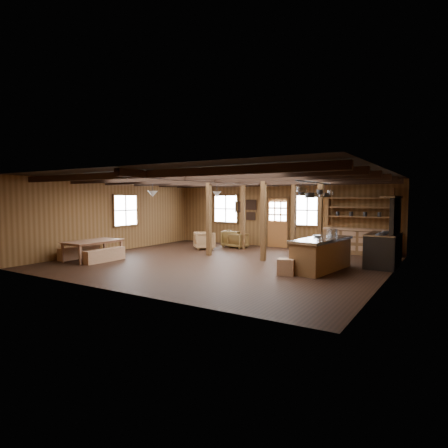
{
  "coord_description": "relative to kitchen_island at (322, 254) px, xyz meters",
  "views": [
    {
      "loc": [
        6.47,
        -10.26,
        2.11
      ],
      "look_at": [
        -0.19,
        0.43,
        1.23
      ],
      "focal_mm": 30.0,
      "sensor_mm": 36.0,
      "label": 1
    }
  ],
  "objects": [
    {
      "name": "room",
      "position": [
        -3.18,
        -0.39,
        0.92
      ],
      "size": [
        10.04,
        9.04,
        2.84
      ],
      "color": "black",
      "rests_on": "ground"
    },
    {
      "name": "ceiling_joists",
      "position": [
        -3.18,
        -0.21,
        2.2
      ],
      "size": [
        9.8,
        8.82,
        0.18
      ],
      "color": "black",
      "rests_on": "ceiling"
    },
    {
      "name": "timber_posts",
      "position": [
        -2.66,
        1.69,
        0.92
      ],
      "size": [
        3.95,
        2.35,
        2.8
      ],
      "color": "#412312",
      "rests_on": "floor"
    },
    {
      "name": "back_door",
      "position": [
        -3.18,
        4.06,
        0.4
      ],
      "size": [
        1.02,
        0.08,
        2.15
      ],
      "color": "brown",
      "rests_on": "floor"
    },
    {
      "name": "window_back_left",
      "position": [
        -5.78,
        4.07,
        1.12
      ],
      "size": [
        1.32,
        0.06,
        1.32
      ],
      "color": "white",
      "rests_on": "wall_back"
    },
    {
      "name": "window_back_right",
      "position": [
        -1.88,
        4.07,
        1.12
      ],
      "size": [
        1.02,
        0.06,
        1.32
      ],
      "color": "white",
      "rests_on": "wall_back"
    },
    {
      "name": "window_left",
      "position": [
        -8.14,
        0.11,
        1.12
      ],
      "size": [
        0.14,
        1.24,
        1.32
      ],
      "color": "white",
      "rests_on": "wall_back"
    },
    {
      "name": "notice_boards",
      "position": [
        -4.67,
        4.07,
        1.16
      ],
      "size": [
        1.08,
        0.03,
        0.9
      ],
      "color": "beige",
      "rests_on": "wall_back"
    },
    {
      "name": "back_counter",
      "position": [
        0.22,
        3.81,
        0.12
      ],
      "size": [
        2.55,
        0.6,
        2.45
      ],
      "color": "brown",
      "rests_on": "floor"
    },
    {
      "name": "pendant_lamps",
      "position": [
        -5.43,
        0.61,
        1.77
      ],
      "size": [
        1.86,
        2.36,
        0.66
      ],
      "color": "#2B2B2D",
      "rests_on": "ceiling"
    },
    {
      "name": "pot_rack",
      "position": [
        -0.22,
        -0.0,
        1.77
      ],
      "size": [
        0.37,
        3.0,
        0.46
      ],
      "color": "#2B2B2D",
      "rests_on": "ceiling"
    },
    {
      "name": "kitchen_island",
      "position": [
        0.0,
        0.0,
        0.0
      ],
      "size": [
        1.21,
        2.6,
        1.2
      ],
      "rotation": [
        0.0,
        0.0,
        -0.13
      ],
      "color": "brown",
      "rests_on": "floor"
    },
    {
      "name": "step_stool",
      "position": [
        -0.6,
        -1.2,
        -0.25
      ],
      "size": [
        0.57,
        0.46,
        0.45
      ],
      "primitive_type": "cube",
      "rotation": [
        0.0,
        0.0,
        0.22
      ],
      "color": "#916142",
      "rests_on": "floor"
    },
    {
      "name": "commercial_range",
      "position": [
        1.47,
        1.58,
        0.2
      ],
      "size": [
        0.89,
        1.75,
        2.15
      ],
      "color": "#2B2B2D",
      "rests_on": "floor"
    },
    {
      "name": "dining_table",
      "position": [
        -7.08,
        -2.34,
        -0.15
      ],
      "size": [
        1.06,
        1.9,
        0.67
      ],
      "primitive_type": "imported",
      "rotation": [
        0.0,
        0.0,
        1.58
      ],
      "color": "brown",
      "rests_on": "floor"
    },
    {
      "name": "bench_wall",
      "position": [
        -7.83,
        -2.34,
        -0.26
      ],
      "size": [
        0.29,
        1.55,
        0.43
      ],
      "primitive_type": "cube",
      "color": "#916142",
      "rests_on": "floor"
    },
    {
      "name": "bench_aisle",
      "position": [
        -6.54,
        -2.34,
        -0.27
      ],
      "size": [
        0.29,
        1.53,
        0.42
      ],
      "primitive_type": "cube",
      "color": "#916142",
      "rests_on": "floor"
    },
    {
      "name": "armchair_a",
      "position": [
        -4.83,
        3.12,
        -0.12
      ],
      "size": [
        0.81,
        0.83,
        0.72
      ],
      "primitive_type": "imported",
      "rotation": [
        0.0,
        0.0,
        3.19
      ],
      "color": "brown",
      "rests_on": "floor"
    },
    {
      "name": "armchair_b",
      "position": [
        -4.47,
        2.94,
        -0.16
      ],
      "size": [
        0.76,
        0.77,
        0.63
      ],
      "primitive_type": "imported",
      "rotation": [
        0.0,
        0.0,
        3.01
      ],
      "color": "brown",
      "rests_on": "floor"
    },
    {
      "name": "armchair_c",
      "position": [
        -5.48,
        1.9,
        -0.12
      ],
      "size": [
        1.1,
        1.1,
        0.72
      ],
      "primitive_type": "imported",
      "rotation": [
        0.0,
        0.0,
        2.38
      ],
      "color": "#9B7246",
      "rests_on": "floor"
    },
    {
      "name": "counter_pot",
      "position": [
        0.03,
        0.94,
        0.56
      ],
      "size": [
        0.33,
        0.33,
        0.2
      ],
      "primitive_type": "cylinder",
      "color": "#B1B3B8",
      "rests_on": "kitchen_island"
    },
    {
      "name": "bowl",
      "position": [
        -0.22,
        0.23,
        0.49
      ],
      "size": [
        0.27,
        0.27,
        0.06
      ],
      "primitive_type": "imported",
      "rotation": [
        0.0,
        0.0,
        0.14
      ],
      "color": "silver",
      "rests_on": "kitchen_island"
    }
  ]
}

